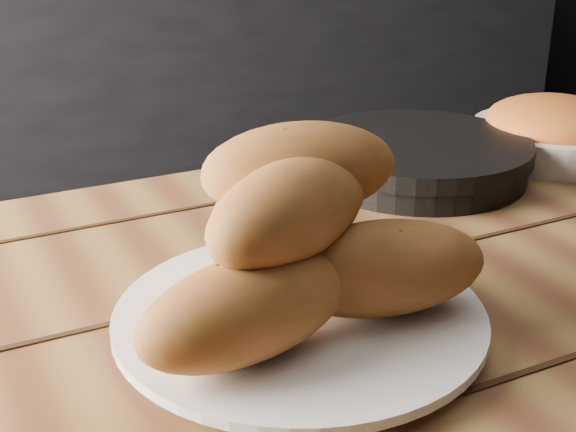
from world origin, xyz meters
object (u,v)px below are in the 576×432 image
Objects in this scene: table at (430,418)px; bread_rolls at (296,239)px; plate at (299,320)px; bowl at (554,130)px; skillet at (419,157)px.

table is 0.22m from bread_rolls.
bowl is at bearing 26.16° from plate.
table is 4.90× the size of plate.
skillet is 0.20m from bowl.
bread_rolls is at bearing 166.67° from table.
table is 0.35m from skillet.
skillet is at bearing 40.52° from bread_rolls.
skillet is at bearing 175.93° from bowl.
skillet reaches higher than table.
skillet is (0.17, 0.28, 0.13)m from table.
plate is at bearing 168.05° from table.
plate is at bearing -62.93° from bread_rolls.
skillet is at bearing 57.91° from table.
bread_rolls reaches higher than bowl.
plate is at bearing -138.93° from skillet.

